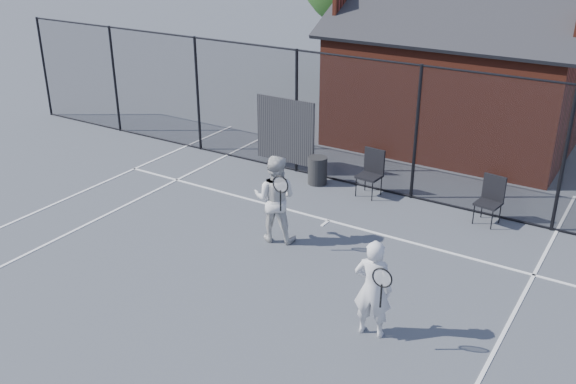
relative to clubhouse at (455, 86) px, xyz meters
The scene contains 9 objects.
ground 9.16m from the clubhouse, 93.18° to the right, with size 80.00×80.00×0.00m, color #494D54.
court_lines 10.46m from the clubhouse, 92.77° to the right, with size 11.02×18.00×0.01m.
fence 4.09m from the clubhouse, 101.37° to the right, with size 22.04×3.00×3.00m.
clubhouse is the anchor object (origin of this frame).
player_front 9.28m from the clubhouse, 78.24° to the right, with size 0.73×0.57×1.58m.
player_back 7.36m from the clubhouse, 97.87° to the right, with size 1.01×0.87×1.73m.
chair_left 4.55m from the clubhouse, 94.64° to the right, with size 0.50×0.52×1.03m, color black.
chair_right 5.09m from the clubhouse, 62.47° to the right, with size 0.47×0.49×0.98m, color black.
waste_bin 4.88m from the clubhouse, 110.85° to the right, with size 0.45×0.45×0.65m, color black.
Camera 1 is at (5.58, -7.54, 5.88)m, focal length 40.00 mm.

